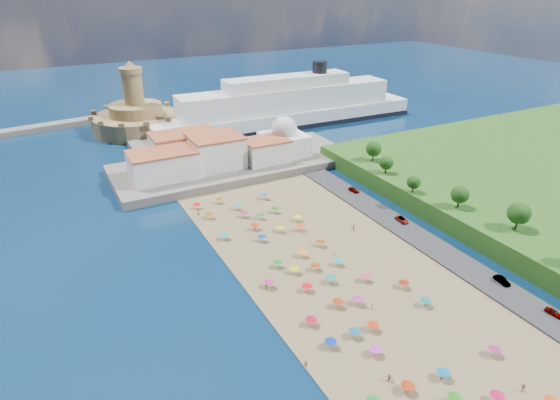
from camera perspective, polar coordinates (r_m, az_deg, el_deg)
ground at (r=116.81m, az=4.03°, el=-8.62°), size 700.00×700.00×0.00m
terrace at (r=178.46m, az=-5.50°, el=4.35°), size 90.00×36.00×3.00m
jetty at (r=204.17m, az=-15.09°, el=6.22°), size 18.00×70.00×2.40m
waterfront_buildings at (r=172.69m, az=-9.68°, el=5.62°), size 57.00×29.00×11.00m
domed_building at (r=182.28m, az=0.49°, el=7.41°), size 16.00×16.00×15.00m
fortress at (r=230.85m, az=-17.07°, el=9.59°), size 40.00×40.00×32.40m
cruise_ship at (r=230.56m, az=0.88°, el=11.18°), size 134.10×23.13×29.18m
beach_parasols at (r=107.60m, az=6.69°, el=-10.69°), size 32.09×114.79×2.20m
beachgoers at (r=115.91m, az=3.67°, el=-8.23°), size 39.84×92.91×1.86m
parked_cars at (r=135.45m, az=17.43°, el=-4.02°), size 2.56×75.48×1.41m
hillside_trees at (r=136.74m, az=24.01°, el=-0.71°), size 13.43×106.56×7.65m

